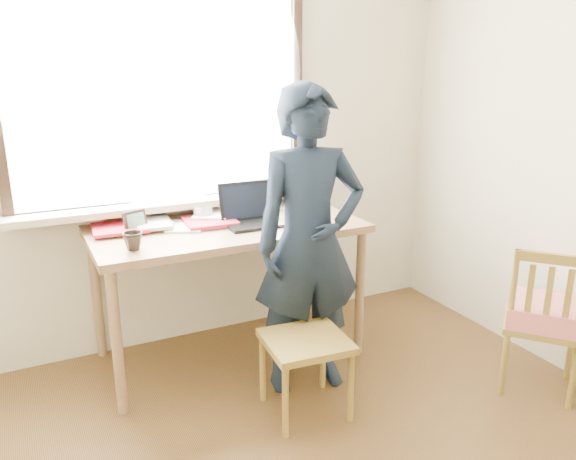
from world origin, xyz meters
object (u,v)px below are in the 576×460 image
laptop (251,214)px  mug_dark (133,241)px  side_chair (544,315)px  desk (227,239)px  mug_white (203,213)px  work_chair (306,350)px  person (309,242)px

laptop → mug_dark: (-0.73, -0.19, -0.01)m
laptop → side_chair: (1.24, -1.10, -0.45)m
desk → mug_dark: (-0.58, -0.22, 0.13)m
desk → laptop: bearing=-11.7°
mug_white → side_chair: mug_white is taller
laptop → mug_dark: size_ratio=3.47×
laptop → work_chair: (-0.01, -0.71, -0.54)m
person → mug_white: bearing=127.8°
mug_dark → work_chair: bearing=-35.9°
mug_white → laptop: bearing=-39.2°
work_chair → side_chair: side_chair is taller
mug_dark → person: person is taller
mug_dark → side_chair: bearing=-24.7°
mug_dark → desk: bearing=20.8°
mug_dark → work_chair: 1.03m
mug_dark → work_chair: (0.72, -0.52, -0.53)m
side_chair → mug_white: bearing=138.9°
desk → person: bearing=-60.3°
mug_white → side_chair: 2.01m
desk → work_chair: (0.13, -0.74, -0.40)m
mug_white → person: size_ratio=0.07×
desk → laptop: 0.21m
laptop → side_chair: bearing=-41.5°
desk → side_chair: (1.39, -1.13, -0.31)m
person → mug_dark: bearing=170.8°
laptop → work_chair: 0.89m
mug_white → work_chair: (0.22, -0.90, -0.53)m
work_chair → side_chair: 1.31m
desk → laptop: (0.15, -0.03, 0.14)m
laptop → work_chair: bearing=-90.9°
mug_white → side_chair: size_ratio=0.13×
mug_dark → side_chair: size_ratio=0.12×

